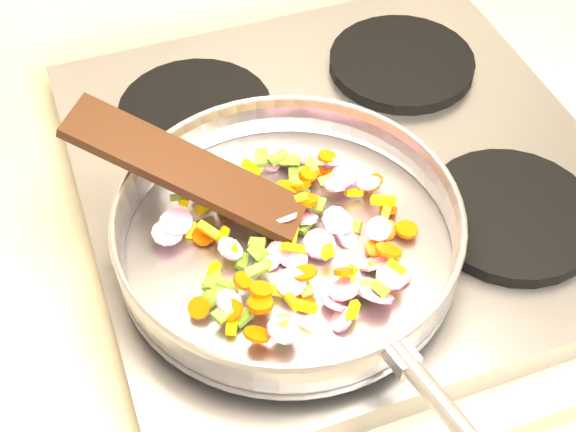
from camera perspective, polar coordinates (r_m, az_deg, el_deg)
name	(u,v)px	position (r m, az deg, el deg)	size (l,w,h in m)	color
cooktop	(343,177)	(0.96, 3.91, 2.81)	(0.60, 0.60, 0.04)	#939399
grate_fl	(270,286)	(0.82, -1.30, -4.96)	(0.19, 0.19, 0.02)	black
grate_fr	(511,215)	(0.91, 15.58, 0.10)	(0.19, 0.19, 0.02)	black
grate_bl	(195,112)	(1.00, -6.60, 7.37)	(0.19, 0.19, 0.02)	black
grate_br	(402,63)	(1.08, 8.08, 10.74)	(0.19, 0.19, 0.02)	black
saute_pan	(289,230)	(0.81, 0.07, -1.00)	(0.40, 0.56, 0.06)	#9E9EA5
vegetable_heap	(294,230)	(0.83, 0.45, -0.99)	(0.27, 0.27, 0.05)	#5F9327
wooden_spatula	(186,169)	(0.83, -7.28, 3.33)	(0.26, 0.06, 0.01)	black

